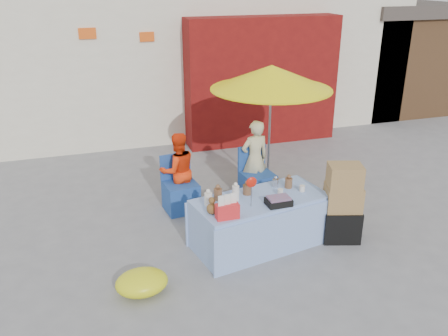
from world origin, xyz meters
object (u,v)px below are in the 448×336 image
object	(u,v)px
market_table	(259,221)
vendor_orange	(178,170)
chair_right	(257,184)
box_stack	(342,205)
chair_left	(181,194)
vendor_beige	(255,159)
umbrella	(271,78)

from	to	relation	value
market_table	vendor_orange	size ratio (longest dim) A/B	1.59
chair_right	box_stack	size ratio (longest dim) A/B	0.78
market_table	chair_left	world-z (taller)	market_table
vendor_beige	umbrella	distance (m)	1.30
umbrella	chair_left	bearing A→B (deg)	-169.62
chair_left	market_table	bearing A→B (deg)	-66.05
vendor_beige	box_stack	bearing A→B (deg)	104.45
umbrella	vendor_orange	bearing A→B (deg)	-174.47
vendor_beige	umbrella	xyz separation A→B (m)	(0.30, 0.15, 1.25)
chair_left	vendor_orange	distance (m)	0.37
vendor_beige	box_stack	xyz separation A→B (m)	(0.64, -1.63, -0.13)
vendor_beige	chair_right	bearing A→B (deg)	82.32
market_table	vendor_orange	distance (m)	1.65
chair_left	umbrella	world-z (taller)	umbrella
chair_right	vendor_orange	distance (m)	1.30
chair_left	box_stack	world-z (taller)	box_stack
chair_right	vendor_orange	size ratio (longest dim) A/B	0.71
box_stack	umbrella	bearing A→B (deg)	100.69
vendor_beige	vendor_orange	bearing A→B (deg)	-6.88
vendor_orange	umbrella	xyz separation A→B (m)	(1.55, 0.15, 1.29)
market_table	box_stack	xyz separation A→B (m)	(1.11, -0.19, 0.15)
chair_right	umbrella	world-z (taller)	umbrella
vendor_orange	box_stack	distance (m)	2.49
vendor_orange	vendor_beige	size ratio (longest dim) A/B	0.94
chair_right	vendor_beige	distance (m)	0.41
chair_left	chair_right	world-z (taller)	same
market_table	box_stack	bearing A→B (deg)	-20.54
vendor_orange	vendor_beige	world-z (taller)	vendor_beige
vendor_orange	box_stack	xyz separation A→B (m)	(1.89, -1.63, -0.09)
vendor_orange	vendor_beige	xyz separation A→B (m)	(1.25, 0.00, 0.04)
vendor_orange	umbrella	bearing A→B (deg)	178.65
market_table	vendor_orange	bearing A→B (deg)	107.58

